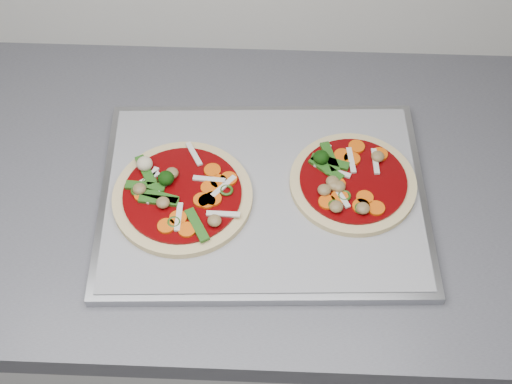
{
  "coord_description": "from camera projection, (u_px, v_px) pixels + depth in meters",
  "views": [
    {
      "loc": [
        0.45,
        0.64,
        1.76
      ],
      "look_at": [
        0.43,
        1.26,
        0.93
      ],
      "focal_mm": 50.0,
      "sensor_mm": 36.0,
      "label": 1
    }
  ],
  "objects": [
    {
      "name": "pizza_left",
      "position": [
        181.0,
        195.0,
        1.04
      ],
      "size": [
        0.21,
        0.21,
        0.03
      ],
      "rotation": [
        0.0,
        0.0,
        0.04
      ],
      "color": "#D9BE81",
      "rests_on": "parchment"
    },
    {
      "name": "base_cabinet",
      "position": [
        50.0,
        315.0,
        1.47
      ],
      "size": [
        3.6,
        0.6,
        0.86
      ],
      "primitive_type": "cube",
      "color": "silver",
      "rests_on": "ground"
    },
    {
      "name": "baking_tray",
      "position": [
        263.0,
        197.0,
        1.06
      ],
      "size": [
        0.5,
        0.38,
        0.02
      ],
      "primitive_type": "cube",
      "rotation": [
        0.0,
        0.0,
        0.05
      ],
      "color": "#9B9CA2",
      "rests_on": "countertop"
    },
    {
      "name": "pizza_right",
      "position": [
        351.0,
        182.0,
        1.05
      ],
      "size": [
        0.19,
        0.19,
        0.03
      ],
      "rotation": [
        0.0,
        0.0,
        0.01
      ],
      "color": "#D9BE81",
      "rests_on": "parchment"
    },
    {
      "name": "parchment",
      "position": [
        263.0,
        193.0,
        1.05
      ],
      "size": [
        0.48,
        0.36,
        0.0
      ],
      "primitive_type": "cube",
      "rotation": [
        0.0,
        0.0,
        0.05
      ],
      "color": "#98979D",
      "rests_on": "baking_tray"
    }
  ]
}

